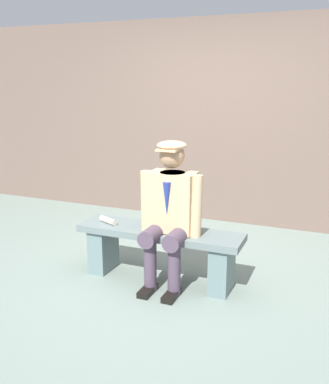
% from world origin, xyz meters
% --- Properties ---
extents(ground_plane, '(30.00, 30.00, 0.00)m').
position_xyz_m(ground_plane, '(0.00, 0.00, 0.00)').
color(ground_plane, slate).
extents(bench, '(1.52, 0.38, 0.49)m').
position_xyz_m(bench, '(0.00, 0.00, 0.32)').
color(bench, slate).
rests_on(bench, ground).
extents(seated_man, '(0.57, 0.54, 1.29)m').
position_xyz_m(seated_man, '(-0.12, 0.06, 0.71)').
color(seated_man, tan).
rests_on(seated_man, ground).
extents(rolled_magazine, '(0.20, 0.13, 0.05)m').
position_xyz_m(rolled_magazine, '(0.51, 0.03, 0.52)').
color(rolled_magazine, beige).
rests_on(rolled_magazine, bench).
extents(stadium_wall, '(12.00, 0.24, 2.53)m').
position_xyz_m(stadium_wall, '(0.00, -2.01, 1.26)').
color(stadium_wall, brown).
rests_on(stadium_wall, ground).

